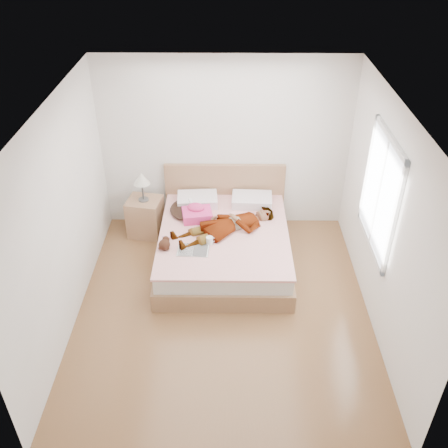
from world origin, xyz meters
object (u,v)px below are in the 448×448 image
Objects in this scene: phone at (191,201)px; bed at (224,242)px; woman at (227,223)px; coffee_mug at (210,240)px; magazine at (193,250)px; nightstand at (145,214)px; plush_toy at (165,244)px; towel at (197,213)px.

phone is 0.73m from bed.
woman is 0.40m from coffee_mug.
phone is 0.80m from coffee_mug.
magazine is 0.40× the size of nightstand.
woman is 0.91m from plush_toy.
coffee_mug is at bearing -43.77° from nightstand.
towel is at bearing 148.42° from bed.
woman is at bearing -67.82° from phone.
magazine is (-0.43, -0.49, -0.10)m from woman.
plush_toy reaches higher than magazine.
woman is at bearing 28.46° from plush_toy.
phone is at bearing 111.10° from coffee_mug.
towel is at bearing -87.28° from phone.
plush_toy is (-0.76, -0.46, 0.30)m from bed.
woman is at bearing 56.87° from coffee_mug.
magazine is 1.75× the size of plush_toy.
phone is at bearing -17.44° from nightstand.
towel is 0.64m from coffee_mug.
coffee_mug is (0.28, -0.73, -0.15)m from phone.
nightstand is at bearing 125.31° from magazine.
nightstand is (-1.00, 0.96, -0.22)m from coffee_mug.
plush_toy is at bearing 170.96° from magazine.
woman is 6.42× the size of plush_toy.
plush_toy is 1.16m from nightstand.
phone is 0.05× the size of bed.
plush_toy is at bearing -170.32° from coffee_mug.
phone reaches higher than towel.
woman is 1.40m from nightstand.
coffee_mug reaches higher than magazine.
phone is 0.44× the size of plush_toy.
bed is 4.58× the size of towel.
bed is at bearing -26.60° from nightstand.
towel is 1.09× the size of magazine.
nightstand is at bearing 153.40° from bed.
nightstand reaches higher than magazine.
woman is 10.93× the size of coffee_mug.
towel is at bearing 61.70° from plush_toy.
bed is 5.00× the size of magazine.
magazine is at bearing -127.01° from bed.
woman is at bearing -32.75° from towel.
phone is 0.23× the size of towel.
towel is 0.44× the size of nightstand.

